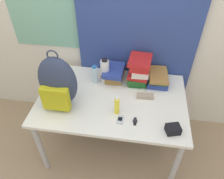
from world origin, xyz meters
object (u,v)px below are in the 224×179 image
water_bottle (95,75)px  sports_bottle (105,71)px  book_stack_center (139,70)px  backpack (58,83)px  cell_phone (120,120)px  book_stack_right (158,78)px  sunscreen_bottle (117,106)px  sunglasses_case (145,96)px  book_stack_left (114,73)px  wristwatch (135,121)px  camera_pouch (173,129)px

water_bottle → sports_bottle: size_ratio=0.75×
book_stack_center → sports_bottle: book_stack_center is taller
backpack → cell_phone: size_ratio=5.94×
book_stack_center → water_bottle: book_stack_center is taller
book_stack_right → sunscreen_bottle: size_ratio=1.60×
book_stack_center → sunglasses_case: 0.27m
book_stack_left → wristwatch: 0.59m
book_stack_center → camera_pouch: bearing=-63.2°
book_stack_left → water_bottle: size_ratio=1.43×
sunscreen_bottle → cell_phone: 0.12m
sunglasses_case → book_stack_left: bearing=143.9°
book_stack_left → camera_pouch: size_ratio=2.15×
sunscreen_bottle → backpack: bearing=175.7°
wristwatch → book_stack_right: bearing=71.3°
book_stack_left → cell_phone: book_stack_left is taller
book_stack_right → water_bottle: size_ratio=1.50×
sunglasses_case → camera_pouch: camera_pouch is taller
cell_phone → wristwatch: cell_phone is taller
backpack → water_bottle: size_ratio=2.83×
book_stack_right → camera_pouch: 0.60m
book_stack_left → sunscreen_bottle: 0.46m
book_stack_center → cell_phone: 0.56m
book_stack_left → water_bottle: water_bottle is taller
book_stack_left → book_stack_center: book_stack_center is taller
sunscreen_bottle → cell_phone: sunscreen_bottle is taller
book_stack_right → cell_phone: book_stack_right is taller
wristwatch → sunglasses_case: bearing=76.9°
book_stack_left → sunglasses_case: size_ratio=1.77×
cell_phone → sports_bottle: bearing=113.2°
sports_bottle → camera_pouch: size_ratio=2.00×
book_stack_left → cell_phone: (0.13, -0.53, -0.06)m
book_stack_left → camera_pouch: (0.54, -0.59, -0.04)m
sunscreen_bottle → wristwatch: (0.16, -0.08, -0.08)m
book_stack_center → camera_pouch: 0.67m
wristwatch → cell_phone: bearing=-178.0°
water_bottle → camera_pouch: water_bottle is taller
book_stack_center → book_stack_right: book_stack_center is taller
camera_pouch → wristwatch: size_ratio=1.52×
sunglasses_case → camera_pouch: size_ratio=1.21×
book_stack_center → book_stack_right: bearing=-0.8°
book_stack_right → wristwatch: (-0.18, -0.53, -0.05)m
book_stack_center → wristwatch: (0.01, -0.53, -0.12)m
water_bottle → cell_phone: bearing=-56.4°
book_stack_left → sunscreen_bottle: bearing=-78.6°
sports_bottle → sunglasses_case: 0.45m
water_bottle → camera_pouch: (0.72, -0.51, -0.06)m
camera_pouch → sunscreen_bottle: bearing=163.3°
sports_bottle → wristwatch: 0.60m
backpack → sunglasses_case: size_ratio=3.50×
water_bottle → cell_phone: size_ratio=2.10×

